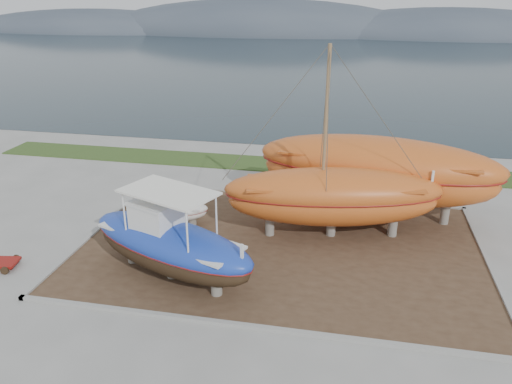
% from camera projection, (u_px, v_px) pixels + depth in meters
% --- Properties ---
extents(ground, '(140.00, 140.00, 0.00)m').
position_uv_depth(ground, '(264.00, 295.00, 19.45)').
color(ground, gray).
rests_on(ground, ground).
extents(dirt_patch, '(18.00, 12.00, 0.06)m').
position_uv_depth(dirt_patch, '(280.00, 247.00, 23.07)').
color(dirt_patch, '#422D1E').
rests_on(dirt_patch, ground).
extents(curb_frame, '(18.60, 12.60, 0.15)m').
position_uv_depth(curb_frame, '(280.00, 246.00, 23.05)').
color(curb_frame, gray).
rests_on(curb_frame, ground).
extents(grass_strip, '(44.00, 3.00, 0.08)m').
position_uv_depth(grass_strip, '(306.00, 166.00, 33.51)').
color(grass_strip, '#284219').
rests_on(grass_strip, ground).
extents(sea, '(260.00, 100.00, 0.04)m').
position_uv_depth(sea, '(341.00, 61.00, 83.01)').
color(sea, black).
rests_on(sea, ground).
extents(mountain_ridge, '(200.00, 36.00, 20.00)m').
position_uv_depth(mountain_ridge, '(350.00, 34.00, 132.95)').
color(mountain_ridge, '#333D49').
rests_on(mountain_ridge, ground).
extents(blue_caique, '(8.32, 5.29, 3.84)m').
position_uv_depth(blue_caique, '(170.00, 235.00, 19.89)').
color(blue_caique, '#1B3CAD').
rests_on(blue_caique, dirt_patch).
extents(white_dinghy, '(4.16, 2.59, 1.17)m').
position_uv_depth(white_dinghy, '(169.00, 215.00, 24.87)').
color(white_dinghy, silver).
rests_on(white_dinghy, dirt_patch).
extents(orange_sailboat, '(10.61, 4.84, 8.94)m').
position_uv_depth(orange_sailboat, '(336.00, 146.00, 22.45)').
color(orange_sailboat, '#B7521C').
rests_on(orange_sailboat, dirt_patch).
extents(orange_bare_hull, '(12.74, 5.32, 4.05)m').
position_uv_depth(orange_bare_hull, '(376.00, 178.00, 25.64)').
color(orange_bare_hull, '#B7521C').
rests_on(orange_bare_hull, dirt_patch).
extents(red_trailer, '(2.39, 1.48, 0.32)m').
position_uv_depth(red_trailer, '(0.00, 264.00, 21.33)').
color(red_trailer, maroon).
rests_on(red_trailer, ground).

